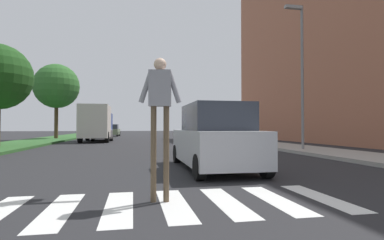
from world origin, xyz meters
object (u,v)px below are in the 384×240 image
(truck_box_delivery, at_px, (97,123))
(sedan_distant, at_px, (113,131))
(pedestrian_performer, at_px, (160,106))
(suv_crossing, at_px, (214,139))
(tree_distant, at_px, (57,86))
(street_lamp_right, at_px, (301,64))
(sedan_midblock, at_px, (102,132))

(truck_box_delivery, bearing_deg, sedan_distant, 88.77)
(pedestrian_performer, xyz_separation_m, sedan_distant, (-3.24, 38.25, -0.90))
(suv_crossing, xyz_separation_m, sedan_distant, (-5.22, 34.56, -0.17))
(pedestrian_performer, bearing_deg, tree_distant, 106.44)
(tree_distant, bearing_deg, street_lamp_right, -48.12)
(tree_distant, bearing_deg, suv_crossing, -66.94)
(pedestrian_performer, height_order, truck_box_delivery, truck_box_delivery)
(street_lamp_right, xyz_separation_m, sedan_distant, (-11.37, 29.10, -3.83))
(pedestrian_performer, distance_m, sedan_midblock, 25.23)
(pedestrian_performer, xyz_separation_m, sedan_midblock, (-3.36, 24.99, -0.89))
(sedan_midblock, bearing_deg, sedan_distant, 89.50)
(sedan_midblock, distance_m, truck_box_delivery, 2.82)
(suv_crossing, xyz_separation_m, sedan_midblock, (-5.34, 21.30, -0.16))
(truck_box_delivery, bearing_deg, tree_distant, 132.43)
(truck_box_delivery, bearing_deg, sedan_midblock, 85.14)
(sedan_distant, bearing_deg, suv_crossing, -81.41)
(street_lamp_right, bearing_deg, truck_box_delivery, 131.67)
(sedan_distant, bearing_deg, tree_distant, -113.31)
(pedestrian_performer, bearing_deg, sedan_distant, 94.84)
(sedan_distant, bearing_deg, street_lamp_right, -68.65)
(street_lamp_right, bearing_deg, pedestrian_performer, -131.63)
(pedestrian_performer, relative_size, truck_box_delivery, 0.40)
(pedestrian_performer, bearing_deg, truck_box_delivery, 99.12)
(street_lamp_right, distance_m, truck_box_delivery, 17.87)
(tree_distant, relative_size, street_lamp_right, 0.99)
(street_lamp_right, bearing_deg, sedan_midblock, 125.96)
(tree_distant, distance_m, sedan_midblock, 6.89)
(sedan_distant, xyz_separation_m, truck_box_delivery, (-0.34, -15.93, 0.87))
(tree_distant, distance_m, street_lamp_right, 24.21)
(street_lamp_right, height_order, sedan_midblock, street_lamp_right)
(street_lamp_right, bearing_deg, suv_crossing, -138.41)
(pedestrian_performer, bearing_deg, street_lamp_right, 48.37)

